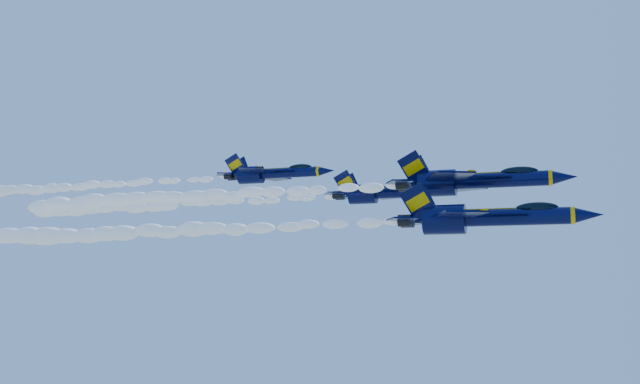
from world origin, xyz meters
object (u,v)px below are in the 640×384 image
(jet_third, at_px, (388,192))
(jet_fourth, at_px, (272,173))
(jet_second, at_px, (472,181))
(jet_lead, at_px, (484,217))

(jet_third, distance_m, jet_fourth, 19.44)
(jet_second, bearing_deg, jet_lead, -77.25)
(jet_third, bearing_deg, jet_fourth, 157.13)
(jet_second, xyz_separation_m, jet_third, (-11.04, 13.30, 0.97))
(jet_lead, relative_size, jet_third, 1.09)
(jet_lead, height_order, jet_third, jet_third)
(jet_third, height_order, jet_fourth, jet_fourth)
(jet_second, bearing_deg, jet_fourth, 144.07)
(jet_second, distance_m, jet_third, 17.31)
(jet_lead, bearing_deg, jet_fourth, 137.37)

